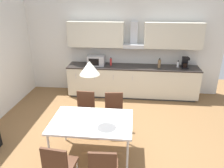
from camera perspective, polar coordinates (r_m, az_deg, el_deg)
name	(u,v)px	position (r m, az deg, el deg)	size (l,w,h in m)	color
ground_plane	(102,141)	(4.63, -2.60, -14.68)	(7.71, 7.85, 0.02)	brown
wall_back	(114,46)	(6.51, 0.63, 9.81)	(6.17, 0.10, 2.75)	silver
kitchen_counter	(132,81)	(6.39, 5.30, 0.82)	(3.71, 0.68, 0.90)	#333333
backsplash_tile	(133,55)	(6.48, 5.56, 7.44)	(3.69, 0.02, 0.47)	silver
upper_wall_cabinets	(134,35)	(6.20, 5.75, 12.60)	(3.69, 0.40, 0.69)	beige
microwave	(96,60)	(6.29, -4.16, 6.15)	(0.48, 0.35, 0.28)	#ADADB2
coffee_maker	(185,62)	(6.38, 18.55, 5.37)	(0.18, 0.19, 0.30)	black
bottle_brown	(159,64)	(6.20, 12.26, 5.24)	(0.08, 0.08, 0.27)	brown
bottle_white	(178,64)	(6.38, 16.83, 4.96)	(0.07, 0.07, 0.20)	white
bottle_red	(111,62)	(6.27, -0.29, 5.82)	(0.06, 0.06, 0.24)	red
dining_table	(92,123)	(3.87, -5.32, -10.10)	(1.41, 0.94, 0.75)	white
chair_far_left	(85,108)	(4.73, -7.05, -6.16)	(0.41, 0.41, 0.87)	#4C2D1E
chair_far_right	(114,109)	(4.64, 0.51, -6.58)	(0.44, 0.44, 0.87)	#4C2D1E
chair_near_right	(103,168)	(3.26, -2.28, -21.01)	(0.42, 0.42, 0.87)	#4C2D1E
chair_near_left	(58,164)	(3.39, -13.83, -19.70)	(0.44, 0.44, 0.87)	#4C2D1E
pendant_lamp	(89,68)	(3.44, -5.90, 4.24)	(0.32, 0.32, 0.22)	silver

